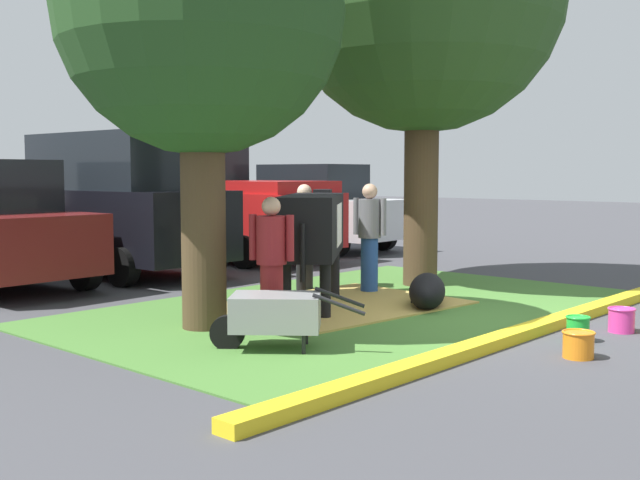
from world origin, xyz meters
TOP-DOWN VIEW (x-y plane):
  - ground_plane at (0.00, 0.00)m, footprint 80.00×80.00m
  - grass_island at (-0.25, 1.57)m, footprint 7.89×4.86m
  - curb_yellow at (-0.25, -1.01)m, footprint 9.09×0.24m
  - hay_bedding at (-0.38, 1.78)m, footprint 3.39×2.66m
  - shade_tree_left at (-2.51, 1.97)m, footprint 3.28×3.28m
  - cow_holstein at (-0.56, 2.05)m, footprint 2.71×2.21m
  - calf_lying at (0.37, 0.82)m, footprint 1.28×0.98m
  - person_handler at (0.84, 2.19)m, footprint 0.34×0.51m
  - person_visitor_near at (0.39, 3.11)m, footprint 0.49×0.34m
  - person_visitor_far at (-2.14, 1.23)m, footprint 0.34×0.48m
  - wheelbarrow at (-2.73, 0.60)m, footprint 1.29×1.41m
  - bucket_orange at (-0.94, -1.86)m, footprint 0.32×0.32m
  - bucket_green at (-0.23, -1.54)m, footprint 0.26×0.26m
  - bucket_pink at (0.58, -1.70)m, footprint 0.31×0.31m
  - suv_black at (-0.38, 7.07)m, footprint 2.27×4.67m
  - pickup_truck_black at (2.55, 7.72)m, footprint 2.39×5.48m
  - sedan_silver at (5.22, 7.39)m, footprint 2.16×4.47m

SIDE VIEW (x-z plane):
  - ground_plane at x=0.00m, z-range 0.00..0.00m
  - grass_island at x=-0.25m, z-range 0.00..0.02m
  - hay_bedding at x=-0.38m, z-range 0.01..0.04m
  - curb_yellow at x=-0.25m, z-range 0.00..0.12m
  - bucket_orange at x=-0.94m, z-range 0.01..0.27m
  - bucket_green at x=-0.23m, z-range 0.01..0.29m
  - bucket_pink at x=0.58m, z-range 0.01..0.29m
  - calf_lying at x=0.37m, z-range 0.00..0.48m
  - wheelbarrow at x=-2.73m, z-range 0.07..0.70m
  - person_visitor_far at x=-2.14m, z-range 0.05..1.60m
  - person_visitor_near at x=0.39m, z-range 0.06..1.71m
  - person_handler at x=0.84m, z-range 0.06..1.72m
  - sedan_silver at x=5.22m, z-range -0.03..1.99m
  - cow_holstein at x=-0.56m, z-range 0.33..1.90m
  - pickup_truck_black at x=2.55m, z-range -0.10..2.32m
  - suv_black at x=-0.38m, z-range 0.01..2.53m
  - shade_tree_left at x=-2.51m, z-range 0.96..6.26m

